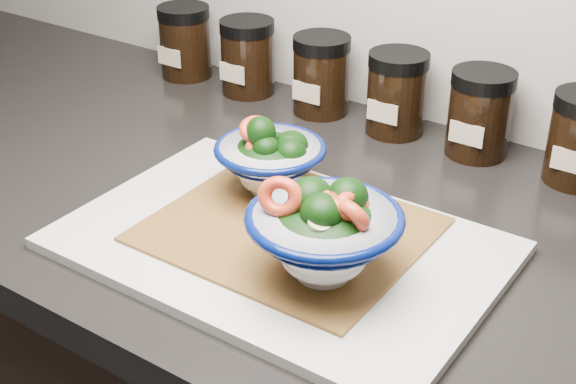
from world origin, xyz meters
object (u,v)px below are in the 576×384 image
Objects in this scene: bowl_right at (324,233)px; spice_jar_e at (480,113)px; cutting_board at (280,245)px; spice_jar_b at (248,57)px; spice_jar_a at (185,42)px; spice_jar_c at (321,75)px; bowl_left at (270,159)px; spice_jar_d at (397,93)px.

bowl_right is 0.36m from spice_jar_e.
cutting_board is 0.44m from spice_jar_b.
cutting_board is 2.95× the size of bowl_right.
cutting_board is 3.98× the size of spice_jar_a.
spice_jar_e is at bearing 0.00° from spice_jar_c.
cutting_board is at bearing -103.47° from spice_jar_e.
spice_jar_c is at bearing 0.00° from spice_jar_b.
bowl_left reaches higher than cutting_board.
bowl_right reaches higher than spice_jar_e.
spice_jar_d is at bearing 83.99° from bowl_left.
cutting_board is at bearing -38.61° from spice_jar_a.
spice_jar_e is at bearing 60.27° from bowl_left.
bowl_right is 0.38m from spice_jar_d.
spice_jar_b reaches higher than bowl_left.
spice_jar_b is 0.25m from spice_jar_d.
spice_jar_e is (0.49, 0.00, 0.00)m from spice_jar_a.
spice_jar_a is at bearing 180.00° from spice_jar_c.
spice_jar_b is 0.37m from spice_jar_e.
spice_jar_e is (0.15, 0.26, -0.00)m from bowl_left.
spice_jar_c and spice_jar_d have the same top height.
cutting_board is 0.34m from spice_jar_e.
bowl_left is 0.27m from spice_jar_c.
spice_jar_a is at bearing 141.39° from cutting_board.
bowl_right is 1.35× the size of spice_jar_c.
spice_jar_b is (-0.36, 0.36, -0.01)m from bowl_right.
spice_jar_b and spice_jar_e have the same top height.
bowl_left is at bearing 131.18° from cutting_board.
spice_jar_c is (-0.23, 0.36, -0.01)m from bowl_right.
spice_jar_c reaches higher than bowl_left.
spice_jar_c is (0.13, 0.00, 0.00)m from spice_jar_b.
bowl_left is at bearing 142.66° from bowl_right.
spice_jar_d is (0.25, 0.00, 0.00)m from spice_jar_b.
spice_jar_b is (0.12, 0.00, 0.00)m from spice_jar_a.
spice_jar_c is 0.24m from spice_jar_e.
bowl_right is 0.43m from spice_jar_c.
spice_jar_e is at bearing 0.00° from spice_jar_b.
bowl_left is at bearing -36.23° from spice_jar_a.
cutting_board is 3.98× the size of spice_jar_d.
bowl_right is at bearing -22.67° from cutting_board.
bowl_left is 0.29m from spice_jar_e.
spice_jar_c is (-0.16, 0.33, 0.05)m from cutting_board.
spice_jar_b is (-0.22, 0.26, -0.00)m from bowl_left.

